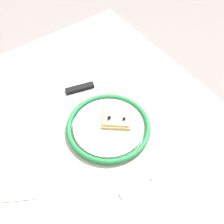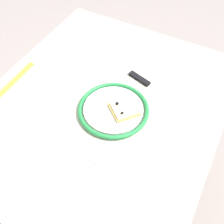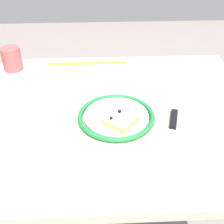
% 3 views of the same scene
% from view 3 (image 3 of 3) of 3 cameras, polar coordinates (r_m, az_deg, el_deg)
% --- Properties ---
extents(dining_table, '(0.92, 0.78, 0.74)m').
position_cam_3_polar(dining_table, '(1.02, 1.13, -4.38)').
color(dining_table, '#BCB29E').
rests_on(dining_table, ground_plane).
extents(plate, '(0.24, 0.24, 0.02)m').
position_cam_3_polar(plate, '(0.91, 0.84, -0.88)').
color(plate, white).
rests_on(plate, dining_table).
extents(pizza_slice_near, '(0.12, 0.12, 0.03)m').
position_cam_3_polar(pizza_slice_near, '(0.87, 1.56, -1.52)').
color(pizza_slice_near, tan).
rests_on(pizza_slice_near, plate).
extents(knife, '(0.08, 0.24, 0.01)m').
position_cam_3_polar(knife, '(0.95, 11.92, -0.21)').
color(knife, silver).
rests_on(knife, dining_table).
extents(fork, '(0.04, 0.20, 0.00)m').
position_cam_3_polar(fork, '(0.92, -10.97, -1.78)').
color(fork, '#BCBCBC').
rests_on(fork, dining_table).
extents(cup, '(0.07, 0.07, 0.09)m').
position_cam_3_polar(cup, '(1.24, -18.76, 9.68)').
color(cup, '#A54C4C').
rests_on(cup, dining_table).
extents(measuring_tape, '(0.33, 0.03, 0.00)m').
position_cam_3_polar(measuring_tape, '(1.24, -4.92, 9.35)').
color(measuring_tape, yellow).
rests_on(measuring_tape, dining_table).
extents(napkin, '(0.18, 0.17, 0.00)m').
position_cam_3_polar(napkin, '(1.15, 1.25, 7.13)').
color(napkin, white).
rests_on(napkin, dining_table).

